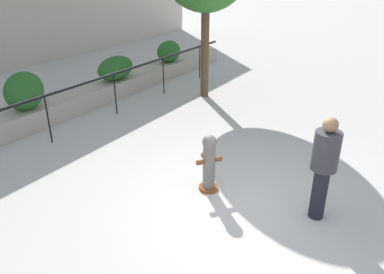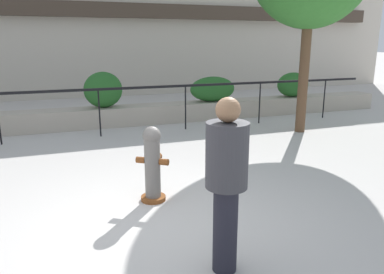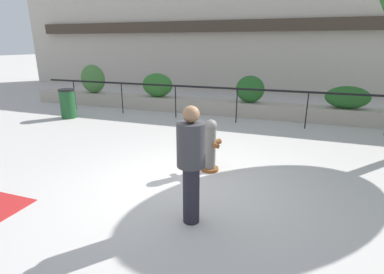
# 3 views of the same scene
# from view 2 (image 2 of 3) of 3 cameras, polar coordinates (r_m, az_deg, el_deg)

# --- Properties ---
(ground_plane) EXTENTS (120.00, 120.00, 0.00)m
(ground_plane) POSITION_cam_2_polar(r_m,az_deg,el_deg) (4.64, -6.45, -14.10)
(ground_plane) COLOR #BCB7B2
(planter_wall_low) EXTENTS (18.00, 0.70, 0.50)m
(planter_wall_low) POSITION_cam_2_polar(r_m,az_deg,el_deg) (10.21, -14.51, 2.92)
(planter_wall_low) COLOR #ADA393
(planter_wall_low) RESTS_ON ground
(fence_railing_segment) EXTENTS (15.00, 0.05, 1.15)m
(fence_railing_segment) POSITION_cam_2_polar(r_m,az_deg,el_deg) (9.01, -14.09, 6.40)
(fence_railing_segment) COLOR black
(fence_railing_segment) RESTS_ON ground
(hedge_bush_2) EXTENTS (1.00, 0.64, 0.94)m
(hedge_bush_2) POSITION_cam_2_polar(r_m,az_deg,el_deg) (10.12, -13.39, 7.01)
(hedge_bush_2) COLOR #235B23
(hedge_bush_2) RESTS_ON planter_wall_low
(hedge_bush_3) EXTENTS (1.36, 0.67, 0.71)m
(hedge_bush_3) POSITION_cam_2_polar(r_m,az_deg,el_deg) (10.93, 3.15, 7.32)
(hedge_bush_3) COLOR #235B23
(hedge_bush_3) RESTS_ON planter_wall_low
(hedge_bush_4) EXTENTS (1.05, 0.70, 0.76)m
(hedge_bush_4) POSITION_cam_2_polar(r_m,az_deg,el_deg) (12.26, 15.12, 7.72)
(hedge_bush_4) COLOR #235B23
(hedge_bush_4) RESTS_ON planter_wall_low
(fire_hydrant) EXTENTS (0.49, 0.49, 1.08)m
(fire_hydrant) POSITION_cam_2_polar(r_m,az_deg,el_deg) (5.27, -6.04, -4.00)
(fire_hydrant) COLOR brown
(fire_hydrant) RESTS_ON ground
(pedestrian) EXTENTS (0.56, 0.56, 1.73)m
(pedestrian) POSITION_cam_2_polar(r_m,az_deg,el_deg) (3.53, 5.28, -5.94)
(pedestrian) COLOR black
(pedestrian) RESTS_ON ground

